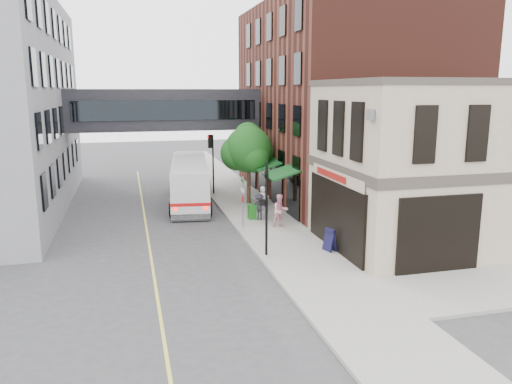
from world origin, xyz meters
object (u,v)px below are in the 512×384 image
bus (190,180)px  sandwich_board (330,240)px  pedestrian_a (263,202)px  pedestrian_c (259,207)px  newspaper_box (252,212)px  pedestrian_b (280,211)px

bus → sandwich_board: (5.24, -13.10, -0.97)m
pedestrian_a → bus: bearing=121.3°
pedestrian_c → newspaper_box: (-0.40, 0.27, -0.36)m
newspaper_box → sandwich_board: bearing=-77.8°
pedestrian_a → pedestrian_b: size_ratio=1.02×
pedestrian_a → sandwich_board: (1.43, -7.16, -0.41)m
bus → newspaper_box: 6.95m
bus → pedestrian_c: size_ratio=6.93×
newspaper_box → sandwich_board: size_ratio=0.82×
pedestrian_a → sandwich_board: 7.31m
bus → pedestrian_a: (3.81, -5.94, -0.56)m
bus → pedestrian_b: bus is taller
pedestrian_b → newspaper_box: (-1.15, 2.11, -0.50)m
pedestrian_c → newspaper_box: pedestrian_c is taller
pedestrian_b → sandwich_board: pedestrian_b is taller
pedestrian_b → sandwich_board: bearing=-82.0°
pedestrian_b → bus: bearing=112.2°
pedestrian_a → pedestrian_c: pedestrian_a is taller
pedestrian_a → pedestrian_b: 2.37m
pedestrian_b → pedestrian_c: pedestrian_b is taller
bus → pedestrian_b: 9.29m
pedestrian_b → newspaper_box: size_ratio=2.09×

